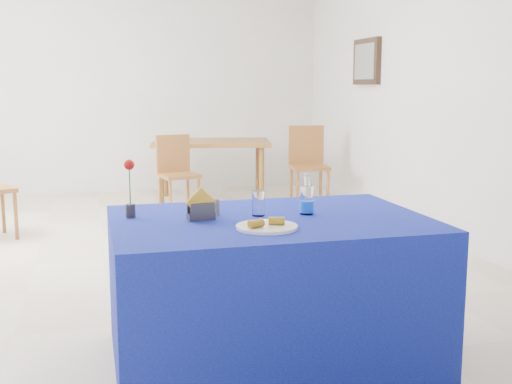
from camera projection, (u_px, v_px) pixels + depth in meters
floor at (172, 255)px, 5.46m from camera, size 7.00×7.00×0.00m
room_shell at (167, 45)px, 5.17m from camera, size 7.00×7.00×7.00m
picture_frame at (367, 62)px, 7.32m from camera, size 0.06×0.64×0.52m
picture_art at (365, 62)px, 7.32m from camera, size 0.02×0.52×0.40m
plate at (267, 227)px, 3.03m from camera, size 0.29×0.29×0.01m
drinking_glass at (258, 203)px, 3.32m from camera, size 0.07×0.07×0.13m
salt_shaker at (209, 209)px, 3.29m from camera, size 0.03×0.03×0.08m
pepper_shaker at (217, 207)px, 3.33m from camera, size 0.03×0.03×0.08m
blue_table at (270, 289)px, 3.34m from camera, size 1.60×1.10×0.76m
water_bottle at (307, 201)px, 3.36m from camera, size 0.07×0.07×0.21m
napkin_holder at (201, 210)px, 3.22m from camera, size 0.15×0.08×0.17m
rose_vase at (130, 189)px, 3.26m from camera, size 0.05×0.05×0.30m
oak_table at (212, 147)px, 7.96m from camera, size 1.58×1.18×0.76m
chair_bg_left at (176, 168)px, 7.20m from camera, size 0.47×0.47×0.88m
chair_bg_right at (308, 160)px, 7.66m from camera, size 0.47×0.47×0.96m
banana_pieces at (267, 222)px, 3.01m from camera, size 0.19×0.10×0.04m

